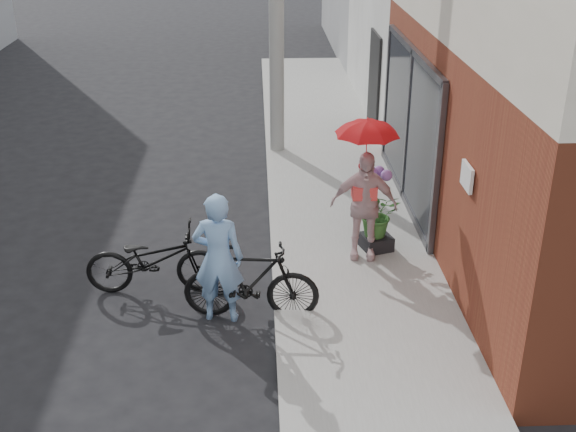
{
  "coord_description": "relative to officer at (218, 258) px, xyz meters",
  "views": [
    {
      "loc": [
        0.71,
        -7.55,
        4.98
      ],
      "look_at": [
        1.08,
        0.74,
        1.1
      ],
      "focal_mm": 45.0,
      "sensor_mm": 36.0,
      "label": 1
    }
  ],
  "objects": [
    {
      "name": "potted_plant",
      "position": [
        2.19,
        1.55,
        -0.17
      ],
      "size": [
        0.61,
        0.53,
        0.68
      ],
      "primitive_type": "imported",
      "color": "#316628",
      "rests_on": "planter"
    },
    {
      "name": "ground",
      "position": [
        -0.21,
        -0.13,
        -0.84
      ],
      "size": [
        80.0,
        80.0,
        0.0
      ],
      "primitive_type": "plane",
      "color": "black",
      "rests_on": "ground"
    },
    {
      "name": "parasol",
      "position": [
        1.94,
        1.33,
        1.21
      ],
      "size": [
        0.83,
        0.83,
        0.73
      ],
      "primitive_type": "imported",
      "color": "red",
      "rests_on": "kimono_woman"
    },
    {
      "name": "planter",
      "position": [
        2.19,
        1.55,
        -0.62
      ],
      "size": [
        0.5,
        0.5,
        0.21
      ],
      "primitive_type": "cube",
      "rotation": [
        0.0,
        0.0,
        0.3
      ],
      "color": "black",
      "rests_on": "sidewalk"
    },
    {
      "name": "sidewalk",
      "position": [
        1.89,
        1.87,
        -0.78
      ],
      "size": [
        2.2,
        24.0,
        0.12
      ],
      "primitive_type": "cube",
      "color": "gray",
      "rests_on": "ground"
    },
    {
      "name": "officer",
      "position": [
        0.0,
        0.0,
        0.0
      ],
      "size": [
        0.66,
        0.47,
        1.69
      ],
      "primitive_type": "imported",
      "rotation": [
        0.0,
        0.0,
        3.02
      ],
      "color": "#7AA6D9",
      "rests_on": "ground"
    },
    {
      "name": "kimono_woman",
      "position": [
        1.94,
        1.33,
        0.06
      ],
      "size": [
        0.96,
        0.51,
        1.57
      ],
      "primitive_type": "imported",
      "rotation": [
        0.0,
        0.0,
        -0.15
      ],
      "color": "beige",
      "rests_on": "sidewalk"
    },
    {
      "name": "bike_left",
      "position": [
        -0.89,
        0.69,
        -0.38
      ],
      "size": [
        1.79,
        0.63,
        0.94
      ],
      "primitive_type": "imported",
      "rotation": [
        0.0,
        0.0,
        1.57
      ],
      "color": "black",
      "rests_on": "ground"
    },
    {
      "name": "bike_right",
      "position": [
        0.39,
        0.0,
        -0.34
      ],
      "size": [
        1.72,
        0.63,
        1.01
      ],
      "primitive_type": "imported",
      "rotation": [
        0.0,
        0.0,
        1.48
      ],
      "color": "black",
      "rests_on": "ground"
    },
    {
      "name": "curb",
      "position": [
        0.73,
        1.87,
        -0.78
      ],
      "size": [
        0.12,
        24.0,
        0.12
      ],
      "primitive_type": "cube",
      "color": "#9E9E99",
      "rests_on": "ground"
    }
  ]
}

